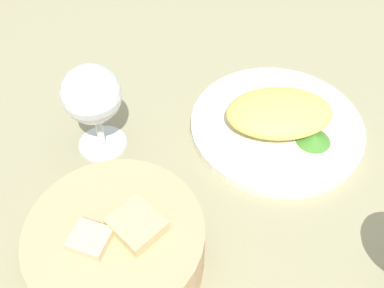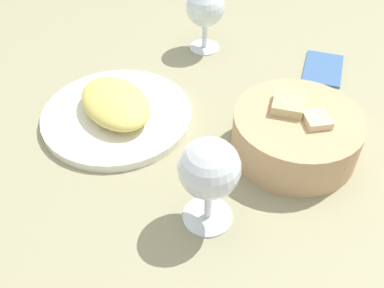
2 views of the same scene
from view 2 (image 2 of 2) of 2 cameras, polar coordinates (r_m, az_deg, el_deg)
ground_plane at (r=74.97cm, az=-0.45°, el=3.68°), size 140.00×140.00×2.00cm
plate at (r=73.55cm, az=-9.80°, el=3.73°), size 24.82×24.82×1.40cm
omelette at (r=71.89cm, az=-10.06°, el=5.37°), size 16.86×12.94×3.96cm
lettuce_garnish at (r=77.00cm, az=-8.76°, el=7.13°), size 4.83×4.83×1.09cm
bread_basket at (r=66.58cm, az=13.44°, el=1.36°), size 18.96×18.96×8.43cm
wine_glass_near at (r=52.05cm, az=2.28°, el=-3.64°), size 7.73×7.73×13.39cm
wine_glass_far at (r=87.16cm, az=1.76°, el=17.27°), size 7.51×7.51×12.67cm
folded_napkin at (r=88.09cm, az=16.87°, el=9.60°), size 11.18×12.97×0.80cm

